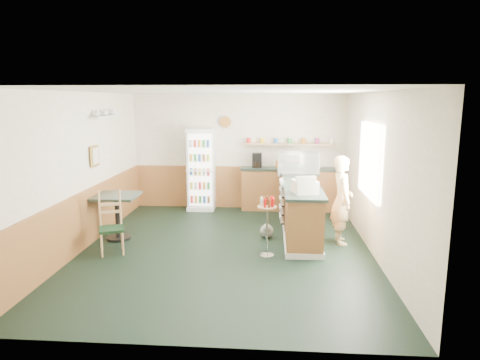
# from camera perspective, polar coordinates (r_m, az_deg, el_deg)

# --- Properties ---
(ground) EXTENTS (6.00, 6.00, 0.00)m
(ground) POSITION_cam_1_polar(r_m,az_deg,el_deg) (7.55, -1.98, -9.21)
(ground) COLOR black
(ground) RESTS_ON ground
(room_envelope) EXTENTS (5.04, 6.02, 2.72)m
(room_envelope) POSITION_cam_1_polar(r_m,az_deg,el_deg) (7.92, -3.12, 3.09)
(room_envelope) COLOR silver
(room_envelope) RESTS_ON ground
(service_counter) EXTENTS (0.68, 3.01, 1.01)m
(service_counter) POSITION_cam_1_polar(r_m,az_deg,el_deg) (8.42, 7.99, -3.92)
(service_counter) COLOR #945C30
(service_counter) RESTS_ON ground
(back_counter) EXTENTS (2.24, 0.42, 1.69)m
(back_counter) POSITION_cam_1_polar(r_m,az_deg,el_deg) (10.07, 6.46, -0.97)
(back_counter) COLOR #945C30
(back_counter) RESTS_ON ground
(drinks_fridge) EXTENTS (0.63, 0.53, 1.91)m
(drinks_fridge) POSITION_cam_1_polar(r_m,az_deg,el_deg) (10.06, -5.19, 1.41)
(drinks_fridge) COLOR white
(drinks_fridge) RESTS_ON ground
(display_case) EXTENTS (0.86, 0.45, 0.49)m
(display_case) POSITION_cam_1_polar(r_m,az_deg,el_deg) (9.03, 7.80, 2.21)
(display_case) COLOR silver
(display_case) RESTS_ON service_counter
(cash_register) EXTENTS (0.46, 0.48, 0.22)m
(cash_register) POSITION_cam_1_polar(r_m,az_deg,el_deg) (7.30, 8.62, -0.89)
(cash_register) COLOR beige
(cash_register) RESTS_ON service_counter
(shopkeeper) EXTENTS (0.42, 0.56, 1.60)m
(shopkeeper) POSITION_cam_1_polar(r_m,az_deg,el_deg) (7.87, 13.42, -2.62)
(shopkeeper) COLOR tan
(shopkeeper) RESTS_ON ground
(condiment_stand) EXTENTS (0.32, 0.32, 0.99)m
(condiment_stand) POSITION_cam_1_polar(r_m,az_deg,el_deg) (7.05, 3.62, -4.90)
(condiment_stand) COLOR silver
(condiment_stand) RESTS_ON ground
(newspaper_rack) EXTENTS (0.09, 0.42, 0.84)m
(newspaper_rack) POSITION_cam_1_polar(r_m,az_deg,el_deg) (8.26, 5.60, -2.80)
(newspaper_rack) COLOR black
(newspaper_rack) RESTS_ON ground
(cafe_table) EXTENTS (0.79, 0.79, 0.85)m
(cafe_table) POSITION_cam_1_polar(r_m,az_deg,el_deg) (8.23, -16.06, -3.61)
(cafe_table) COLOR black
(cafe_table) RESTS_ON ground
(cafe_chair) EXTENTS (0.51, 0.52, 1.06)m
(cafe_chair) POSITION_cam_1_polar(r_m,az_deg,el_deg) (7.59, -16.61, -5.15)
(cafe_chair) COLOR black
(cafe_chair) RESTS_ON ground
(dog_doorstop) EXTENTS (0.25, 0.33, 0.30)m
(dog_doorstop) POSITION_cam_1_polar(r_m,az_deg,el_deg) (8.11, 3.59, -6.73)
(dog_doorstop) COLOR #979691
(dog_doorstop) RESTS_ON ground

